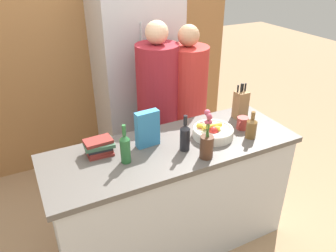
{
  "coord_description": "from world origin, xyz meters",
  "views": [
    {
      "loc": [
        -0.92,
        -1.74,
        2.16
      ],
      "look_at": [
        0.0,
        0.08,
        1.05
      ],
      "focal_mm": 35.0,
      "sensor_mm": 36.0,
      "label": 1
    }
  ],
  "objects_px": {
    "book_stack": "(99,147)",
    "bottle_oil": "(185,137)",
    "person_in_blue": "(187,102)",
    "flower_vase": "(207,142)",
    "coffee_mug": "(242,123)",
    "person_at_sink": "(158,104)",
    "knife_block": "(241,104)",
    "cereal_box": "(147,129)",
    "bottle_vinegar": "(125,148)",
    "refrigerator": "(137,79)",
    "bottle_wine": "(251,127)",
    "fruit_bowl": "(212,131)"
  },
  "relations": [
    {
      "from": "fruit_bowl",
      "to": "bottle_oil",
      "type": "relative_size",
      "value": 1.15
    },
    {
      "from": "bottle_vinegar",
      "to": "fruit_bowl",
      "type": "bearing_deg",
      "value": 2.04
    },
    {
      "from": "book_stack",
      "to": "person_at_sink",
      "type": "distance_m",
      "value": 0.9
    },
    {
      "from": "book_stack",
      "to": "bottle_oil",
      "type": "height_order",
      "value": "bottle_oil"
    },
    {
      "from": "refrigerator",
      "to": "book_stack",
      "type": "relative_size",
      "value": 9.32
    },
    {
      "from": "coffee_mug",
      "to": "refrigerator",
      "type": "bearing_deg",
      "value": 104.52
    },
    {
      "from": "refrigerator",
      "to": "bottle_oil",
      "type": "distance_m",
      "value": 1.39
    },
    {
      "from": "cereal_box",
      "to": "book_stack",
      "type": "xyz_separation_m",
      "value": [
        -0.34,
        0.05,
        -0.08
      ]
    },
    {
      "from": "bottle_oil",
      "to": "bottle_wine",
      "type": "xyz_separation_m",
      "value": [
        0.52,
        -0.07,
        -0.02
      ]
    },
    {
      "from": "cereal_box",
      "to": "coffee_mug",
      "type": "bearing_deg",
      "value": -8.06
    },
    {
      "from": "coffee_mug",
      "to": "person_at_sink",
      "type": "relative_size",
      "value": 0.07
    },
    {
      "from": "bottle_wine",
      "to": "book_stack",
      "type": "bearing_deg",
      "value": 164.89
    },
    {
      "from": "bottle_vinegar",
      "to": "person_at_sink",
      "type": "relative_size",
      "value": 0.16
    },
    {
      "from": "refrigerator",
      "to": "book_stack",
      "type": "height_order",
      "value": "refrigerator"
    },
    {
      "from": "bottle_oil",
      "to": "bottle_vinegar",
      "type": "relative_size",
      "value": 0.97
    },
    {
      "from": "person_in_blue",
      "to": "flower_vase",
      "type": "bearing_deg",
      "value": -113.64
    },
    {
      "from": "flower_vase",
      "to": "person_in_blue",
      "type": "xyz_separation_m",
      "value": [
        0.37,
        0.9,
        -0.15
      ]
    },
    {
      "from": "bottle_oil",
      "to": "bottle_wine",
      "type": "bearing_deg",
      "value": -7.94
    },
    {
      "from": "bottle_oil",
      "to": "knife_block",
      "type": "bearing_deg",
      "value": 19.42
    },
    {
      "from": "book_stack",
      "to": "fruit_bowl",
      "type": "bearing_deg",
      "value": -10.21
    },
    {
      "from": "knife_block",
      "to": "cereal_box",
      "type": "bearing_deg",
      "value": -175.95
    },
    {
      "from": "knife_block",
      "to": "bottle_oil",
      "type": "distance_m",
      "value": 0.68
    },
    {
      "from": "bottle_vinegar",
      "to": "cereal_box",
      "type": "bearing_deg",
      "value": 30.71
    },
    {
      "from": "refrigerator",
      "to": "fruit_bowl",
      "type": "relative_size",
      "value": 6.41
    },
    {
      "from": "fruit_bowl",
      "to": "coffee_mug",
      "type": "bearing_deg",
      "value": -1.18
    },
    {
      "from": "book_stack",
      "to": "person_in_blue",
      "type": "xyz_separation_m",
      "value": [
        0.99,
        0.54,
        -0.09
      ]
    },
    {
      "from": "refrigerator",
      "to": "coffee_mug",
      "type": "height_order",
      "value": "refrigerator"
    },
    {
      "from": "refrigerator",
      "to": "knife_block",
      "type": "xyz_separation_m",
      "value": [
        0.44,
        -1.14,
        0.08
      ]
    },
    {
      "from": "flower_vase",
      "to": "person_at_sink",
      "type": "xyz_separation_m",
      "value": [
        0.08,
        0.93,
        -0.12
      ]
    },
    {
      "from": "knife_block",
      "to": "bottle_oil",
      "type": "xyz_separation_m",
      "value": [
        -0.64,
        -0.23,
        -0.01
      ]
    },
    {
      "from": "book_stack",
      "to": "person_in_blue",
      "type": "bearing_deg",
      "value": 28.72
    },
    {
      "from": "fruit_bowl",
      "to": "book_stack",
      "type": "xyz_separation_m",
      "value": [
        -0.81,
        0.15,
        0.01
      ]
    },
    {
      "from": "coffee_mug",
      "to": "book_stack",
      "type": "bearing_deg",
      "value": 172.02
    },
    {
      "from": "refrigerator",
      "to": "book_stack",
      "type": "bearing_deg",
      "value": -122.75
    },
    {
      "from": "fruit_bowl",
      "to": "bottle_oil",
      "type": "bearing_deg",
      "value": -166.06
    },
    {
      "from": "fruit_bowl",
      "to": "bottle_vinegar",
      "type": "height_order",
      "value": "bottle_vinegar"
    },
    {
      "from": "flower_vase",
      "to": "book_stack",
      "type": "height_order",
      "value": "flower_vase"
    },
    {
      "from": "cereal_box",
      "to": "coffee_mug",
      "type": "xyz_separation_m",
      "value": [
        0.75,
        -0.11,
        -0.08
      ]
    },
    {
      "from": "refrigerator",
      "to": "cereal_box",
      "type": "height_order",
      "value": "refrigerator"
    },
    {
      "from": "flower_vase",
      "to": "person_at_sink",
      "type": "height_order",
      "value": "person_at_sink"
    },
    {
      "from": "knife_block",
      "to": "flower_vase",
      "type": "bearing_deg",
      "value": -146.4
    },
    {
      "from": "fruit_bowl",
      "to": "cereal_box",
      "type": "relative_size",
      "value": 1.14
    },
    {
      "from": "refrigerator",
      "to": "bottle_oil",
      "type": "xyz_separation_m",
      "value": [
        -0.2,
        -1.37,
        0.07
      ]
    },
    {
      "from": "coffee_mug",
      "to": "bottle_vinegar",
      "type": "distance_m",
      "value": 0.96
    },
    {
      "from": "flower_vase",
      "to": "person_in_blue",
      "type": "distance_m",
      "value": 0.99
    },
    {
      "from": "refrigerator",
      "to": "flower_vase",
      "type": "xyz_separation_m",
      "value": [
        -0.12,
        -1.52,
        0.08
      ]
    },
    {
      "from": "fruit_bowl",
      "to": "person_at_sink",
      "type": "bearing_deg",
      "value": 98.73
    },
    {
      "from": "knife_block",
      "to": "cereal_box",
      "type": "height_order",
      "value": "knife_block"
    },
    {
      "from": "cereal_box",
      "to": "bottle_oil",
      "type": "distance_m",
      "value": 0.27
    },
    {
      "from": "cereal_box",
      "to": "refrigerator",
      "type": "bearing_deg",
      "value": 71.3
    }
  ]
}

